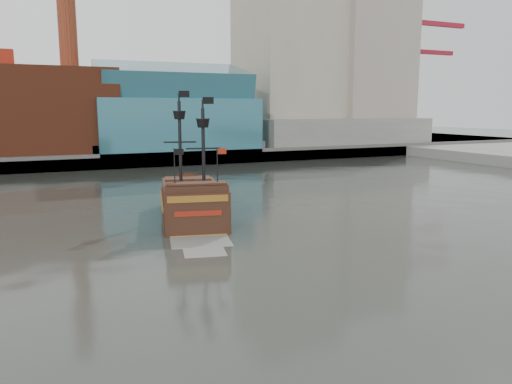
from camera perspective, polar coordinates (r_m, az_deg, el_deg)
name	(u,v)px	position (r m, az deg, el deg)	size (l,w,h in m)	color
ground	(322,280)	(30.61, 7.52, -9.94)	(400.00, 400.00, 0.00)	#252723
promenade_far	(106,150)	(117.82, -16.77, 4.65)	(220.00, 60.00, 2.00)	slate
seawall	(130,161)	(88.74, -14.21, 3.49)	(220.00, 1.00, 2.60)	#4C4C49
skyline	(131,39)	(111.87, -14.08, 16.63)	(149.00, 45.00, 62.00)	brown
crane_a	(414,74)	(142.29, 17.57, 12.68)	(22.50, 4.00, 32.25)	slate
crane_b	(415,90)	(155.95, 17.71, 11.05)	(19.10, 4.00, 26.25)	slate
pirate_ship	(192,207)	(46.74, -7.31, -1.67)	(8.60, 17.61, 12.66)	black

